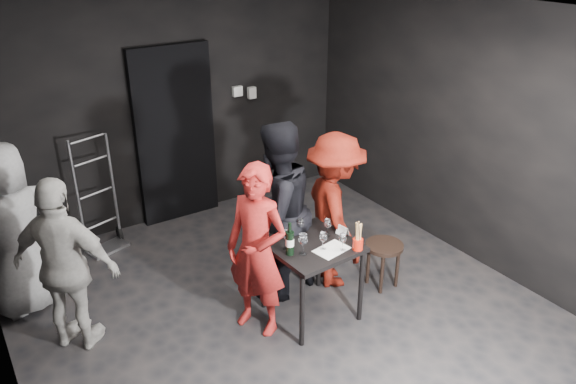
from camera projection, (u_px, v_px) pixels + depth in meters
floor at (289, 318)px, 5.19m from camera, size 4.50×5.00×0.02m
ceiling at (289, 15)px, 4.02m from camera, size 4.50×5.00×0.02m
wall_back at (171, 109)px, 6.49m from camera, size 4.50×0.04×2.70m
wall_front at (571, 367)px, 2.71m from camera, size 4.50×0.04×2.70m
wall_right at (474, 135)px, 5.71m from camera, size 0.04×5.00×2.70m
doorway at (175, 135)px, 6.58m from camera, size 0.95×0.10×2.10m
wallbox_upper at (237, 91)px, 6.83m from camera, size 0.12×0.06×0.12m
wallbox_lower at (252, 93)px, 6.95m from camera, size 0.10×0.06×0.14m
hand_truck at (103, 228)px, 6.24m from camera, size 0.43×0.36×1.29m
tasting_table at (312, 253)px, 4.98m from camera, size 0.72×0.72×0.75m
stool at (384, 252)px, 5.50m from camera, size 0.37×0.37×0.47m
server_red at (257, 247)px, 4.74m from camera, size 0.62×0.71×1.64m
woman_black at (276, 198)px, 5.15m from camera, size 1.09×0.76×2.03m
man_maroon at (335, 208)px, 5.39m from camera, size 0.78×1.16×1.65m
bystander_cream at (66, 263)px, 4.53m from camera, size 1.00×0.98×1.62m
bystander_grey at (12, 223)px, 4.95m from camera, size 0.97×0.68×1.81m
tasting_mat at (332, 250)px, 4.84m from camera, size 0.33×0.25×0.00m
wine_glass_a at (303, 243)px, 4.73m from camera, size 0.09×0.09×0.22m
wine_glass_b at (287, 239)px, 4.81m from camera, size 0.10×0.10×0.20m
wine_glass_c at (300, 226)px, 5.03m from camera, size 0.09×0.09×0.18m
wine_glass_d at (323, 240)px, 4.81m from camera, size 0.08×0.08×0.18m
wine_glass_e at (343, 241)px, 4.79m from camera, size 0.08×0.08×0.18m
wine_glass_f at (327, 227)px, 5.03m from camera, size 0.08×0.08×0.18m
wine_bottle at (290, 242)px, 4.73m from camera, size 0.07×0.07×0.30m
breadstick_cup at (358, 236)px, 4.79m from camera, size 0.09×0.09×0.28m
reserved_card at (342, 231)px, 5.04m from camera, size 0.09×0.12×0.09m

